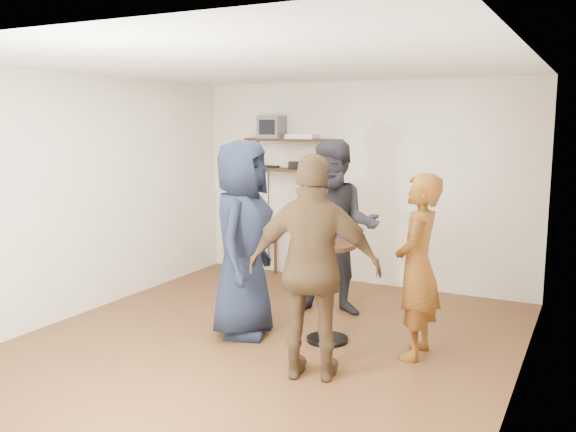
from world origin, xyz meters
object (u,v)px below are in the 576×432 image
object	(u,v)px
dvd_deck	(302,136)
person_plaid	(417,266)
drinks_table	(328,279)
person_navy	(242,239)
crt_monitor	(272,127)
person_dark	(337,228)
radio	(297,165)
person_brown	(314,268)
side_table	(254,238)

from	to	relation	value
dvd_deck	person_plaid	distance (m)	3.16
dvd_deck	drinks_table	size ratio (longest dim) A/B	0.42
person_navy	crt_monitor	bearing A→B (deg)	8.56
person_plaid	person_navy	size ratio (longest dim) A/B	0.86
person_plaid	person_dark	distance (m)	1.37
radio	crt_monitor	bearing A→B (deg)	180.00
crt_monitor	person_brown	size ratio (longest dim) A/B	0.17
person_dark	drinks_table	bearing A→B (deg)	-90.00
radio	person_dark	size ratio (longest dim) A/B	0.12
side_table	person_plaid	distance (m)	3.31
person_plaid	person_navy	bearing A→B (deg)	-84.08
dvd_deck	person_navy	xyz separation A→B (m)	(0.46, -2.27, -0.93)
person_navy	person_brown	bearing A→B (deg)	-133.68
radio	person_brown	size ratio (longest dim) A/B	0.12
person_brown	drinks_table	bearing A→B (deg)	-90.00
person_dark	person_brown	distance (m)	1.70
dvd_deck	person_plaid	world-z (taller)	dvd_deck
person_dark	person_brown	size ratio (longest dim) A/B	1.03
person_plaid	person_brown	bearing A→B (deg)	-37.76
crt_monitor	drinks_table	xyz separation A→B (m)	(1.74, -2.08, -1.40)
radio	person_navy	size ratio (longest dim) A/B	0.11
side_table	person_navy	bearing A→B (deg)	-62.48
crt_monitor	radio	distance (m)	0.62
person_plaid	person_dark	bearing A→B (deg)	-126.91
radio	person_plaid	bearing A→B (deg)	-42.91
side_table	person_plaid	bearing A→B (deg)	-33.64
person_plaid	person_brown	world-z (taller)	person_brown
side_table	person_dark	xyz separation A→B (m)	(1.64, -1.03, 0.43)
crt_monitor	dvd_deck	bearing A→B (deg)	0.00
dvd_deck	person_brown	bearing A→B (deg)	-62.30
side_table	drinks_table	bearing A→B (deg)	-44.28
person_navy	person_brown	distance (m)	1.23
radio	person_plaid	distance (m)	3.10
side_table	person_navy	xyz separation A→B (m)	(1.06, -2.04, 0.44)
crt_monitor	person_plaid	xyz separation A→B (m)	(2.59, -2.06, -1.19)
drinks_table	person_dark	distance (m)	0.92
person_navy	side_table	bearing A→B (deg)	14.34
radio	person_brown	bearing A→B (deg)	-61.19
crt_monitor	person_dark	xyz separation A→B (m)	(1.48, -1.26, -1.06)
radio	side_table	world-z (taller)	radio
dvd_deck	person_brown	distance (m)	3.41
person_dark	person_brown	bearing A→B (deg)	-90.85
radio	person_dark	xyz separation A→B (m)	(1.10, -1.26, -0.56)
side_table	drinks_table	world-z (taller)	drinks_table
drinks_table	person_navy	bearing A→B (deg)	-166.82
drinks_table	dvd_deck	bearing A→B (deg)	121.82
person_dark	side_table	bearing A→B (deg)	130.20
radio	side_table	bearing A→B (deg)	-156.54
drinks_table	radio	bearing A→B (deg)	123.24
person_plaid	drinks_table	bearing A→B (deg)	-90.00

